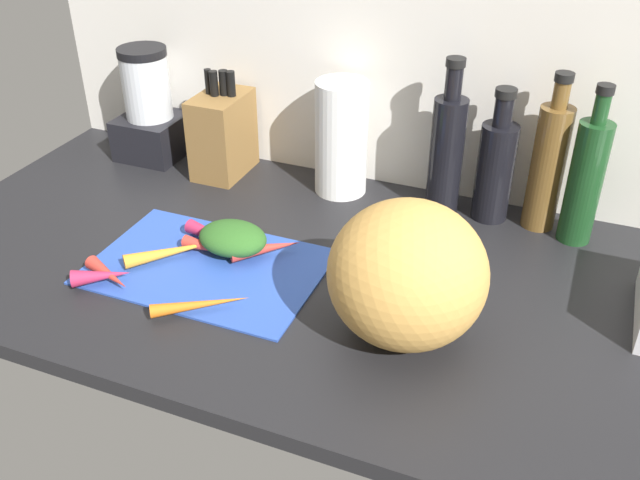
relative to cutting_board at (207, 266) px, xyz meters
The scene contains 19 objects.
ground_plane 25.56cm from the cutting_board, 19.17° to the left, with size 170.00×80.00×3.00cm, color black.
wall_back 60.44cm from the cutting_board, 62.81° to the left, with size 170.00×3.00×60.00cm, color silver.
cutting_board is the anchor object (origin of this frame).
carrot_0 7.30cm from the cutting_board, behind, with size 2.70×2.70×17.62cm, color orange.
carrot_1 17.58cm from the cutting_board, 140.29° to the right, with size 2.68×2.68×11.27cm, color red.
carrot_2 11.31cm from the cutting_board, 37.03° to the left, with size 3.27×3.27×13.33cm, color red.
carrot_3 3.99cm from the cutting_board, 108.30° to the left, with size 2.55×2.55×11.26cm, color red.
carrot_4 13.90cm from the cutting_board, 64.26° to the right, with size 2.36×2.36×16.52cm, color orange.
carrot_5 7.29cm from the cutting_board, 100.75° to the left, with size 2.84×2.84×15.28cm, color #B2264C.
carrot_6 18.82cm from the cutting_board, 139.08° to the right, with size 3.16×3.16×10.05cm, color #B2264C.
carrot_greens_pile 7.13cm from the cutting_board, 67.37° to the left, with size 13.31×10.24×5.63cm, color #2D6023.
winter_squash 40.81cm from the cutting_board, ahead, with size 24.96×24.68×23.48cm, color gold.
knife_block 40.58cm from the cutting_board, 113.74° to the left, with size 10.00×15.27×24.09cm.
blender_appliance 53.46cm from the cutting_board, 133.74° to the left, with size 14.56×14.56×26.29cm.
paper_towel_roll 41.50cm from the cutting_board, 72.39° to the left, with size 11.23×11.23×24.81cm, color white.
bottle_0 52.88cm from the cutting_board, 47.28° to the left, with size 6.86×6.86×32.60cm.
bottle_1 60.04cm from the cutting_board, 40.91° to the left, with size 7.42×7.42×27.65cm.
bottle_2 68.22cm from the cutting_board, 35.64° to the left, with size 6.61×6.61×31.87cm.
bottle_3 72.66cm from the cutting_board, 30.44° to the left, with size 6.48×6.48×31.54cm.
Camera 1 is at (36.09, -100.51, 74.13)cm, focal length 39.69 mm.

